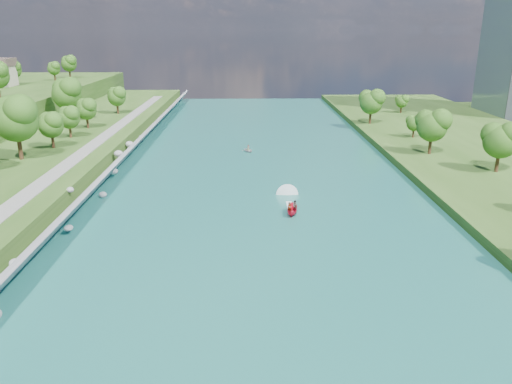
{
  "coord_description": "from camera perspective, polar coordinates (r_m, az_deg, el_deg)",
  "views": [
    {
      "loc": [
        -1.43,
        -55.81,
        25.54
      ],
      "look_at": [
        -0.21,
        14.96,
        2.5
      ],
      "focal_mm": 35.0,
      "sensor_mm": 36.0,
      "label": 1
    }
  ],
  "objects": [
    {
      "name": "raft",
      "position": [
        109.9,
        -0.89,
        4.84
      ],
      "size": [
        3.27,
        3.81,
        1.49
      ],
      "rotation": [
        0.0,
        0.0,
        0.35
      ],
      "color": "#93959B",
      "rests_on": "river_water"
    },
    {
      "name": "trees_ridge",
      "position": [
        166.79,
        -25.76,
        12.26
      ],
      "size": [
        18.8,
        63.41,
        10.92
      ],
      "color": "#285516",
      "rests_on": "ridge_west"
    },
    {
      "name": "trees_east",
      "position": [
        93.24,
        23.73,
        4.67
      ],
      "size": [
        18.97,
        141.1,
        10.82
      ],
      "color": "#285516",
      "rests_on": "berm_east"
    },
    {
      "name": "riprap_bank",
      "position": [
        82.61,
        -18.14,
        0.4
      ],
      "size": [
        4.11,
        236.0,
        4.11
      ],
      "color": "slate",
      "rests_on": "ground"
    },
    {
      "name": "riverside_path",
      "position": [
        84.83,
        -22.44,
        1.61
      ],
      "size": [
        3.0,
        200.0,
        0.1
      ],
      "primitive_type": "cube",
      "color": "gray",
      "rests_on": "berm_west"
    },
    {
      "name": "motorboat",
      "position": [
        74.16,
        4.02,
        -1.59
      ],
      "size": [
        3.6,
        18.75,
        1.94
      ],
      "rotation": [
        0.0,
        0.0,
        3.0
      ],
      "color": "red",
      "rests_on": "river_water"
    },
    {
      "name": "ground",
      "position": [
        61.39,
        0.44,
        -6.55
      ],
      "size": [
        260.0,
        260.0,
        0.0
      ],
      "primitive_type": "plane",
      "color": "#2D5119",
      "rests_on": "ground"
    },
    {
      "name": "river_water",
      "position": [
        79.99,
        0.09,
        -0.55
      ],
      "size": [
        55.0,
        240.0,
        0.1
      ],
      "primitive_type": "cube",
      "color": "#175753",
      "rests_on": "ground"
    }
  ]
}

